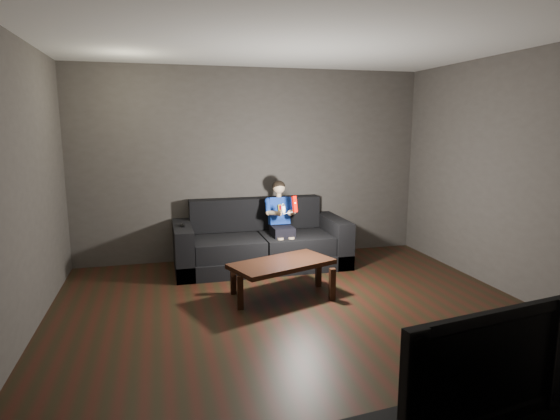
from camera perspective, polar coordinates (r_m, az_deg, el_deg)
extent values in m
plane|color=black|center=(4.68, 3.10, -13.72)|extent=(5.00, 5.00, 0.00)
cube|color=#413D39|center=(6.72, -3.30, 5.54)|extent=(5.00, 0.04, 2.70)
cube|color=#413D39|center=(2.12, 24.57, -5.74)|extent=(5.00, 0.04, 2.70)
cube|color=#413D39|center=(4.27, -30.57, 1.42)|extent=(0.04, 5.00, 2.70)
cube|color=#413D39|center=(5.61, 28.44, 3.38)|extent=(0.04, 5.00, 2.70)
cube|color=silver|center=(4.35, 3.47, 20.83)|extent=(5.00, 5.00, 0.02)
cube|color=black|center=(6.42, -2.28, -6.03)|extent=(2.31, 1.00, 0.20)
cube|color=black|center=(6.19, -6.29, -4.61)|extent=(0.91, 0.70, 0.24)
cube|color=black|center=(6.38, 1.98, -4.09)|extent=(0.91, 0.70, 0.24)
cube|color=black|center=(6.66, -3.03, -0.43)|extent=(1.85, 0.23, 0.45)
cube|color=black|center=(6.24, -11.71, -4.69)|extent=(0.23, 1.00, 0.63)
cube|color=black|center=(6.66, 6.50, -3.59)|extent=(0.23, 1.00, 0.63)
cube|color=black|center=(6.26, 0.28, -2.61)|extent=(0.28, 0.35, 0.13)
cube|color=navy|center=(6.39, -0.14, -0.07)|extent=(0.28, 0.20, 0.39)
cube|color=yellow|center=(6.30, 0.04, 0.30)|extent=(0.08, 0.08, 0.09)
cube|color=red|center=(6.30, 0.05, 0.29)|extent=(0.06, 0.06, 0.06)
cylinder|color=#E2BA8D|center=(6.35, -0.14, 1.81)|extent=(0.06, 0.06, 0.06)
sphere|color=#E2BA8D|center=(6.34, -0.14, 2.76)|extent=(0.17, 0.17, 0.17)
ellipsoid|color=black|center=(6.35, -0.16, 2.93)|extent=(0.18, 0.18, 0.15)
cylinder|color=navy|center=(6.28, -1.51, 0.38)|extent=(0.07, 0.21, 0.18)
cylinder|color=navy|center=(6.36, 1.48, 0.52)|extent=(0.07, 0.21, 0.18)
cylinder|color=#E2BA8D|center=(6.16, -0.74, -0.20)|extent=(0.13, 0.22, 0.10)
cylinder|color=#E2BA8D|center=(6.22, 1.49, -0.10)|extent=(0.13, 0.22, 0.10)
sphere|color=#E2BA8D|center=(6.09, -0.07, -0.41)|extent=(0.08, 0.08, 0.08)
sphere|color=#E2BA8D|center=(6.13, 1.26, -0.35)|extent=(0.08, 0.08, 0.08)
cylinder|color=#E2BA8D|center=(6.12, 0.06, -4.87)|extent=(0.08, 0.08, 0.31)
cylinder|color=#E2BA8D|center=(6.16, 1.39, -4.78)|extent=(0.08, 0.08, 0.31)
cube|color=#C80A02|center=(5.91, 1.79, 0.73)|extent=(0.07, 0.09, 0.21)
cube|color=maroon|center=(5.88, 1.86, 1.26)|extent=(0.03, 0.02, 0.03)
cylinder|color=white|center=(5.89, 1.86, 0.56)|extent=(0.02, 0.01, 0.02)
ellipsoid|color=white|center=(5.89, 0.40, 0.17)|extent=(0.07, 0.09, 0.14)
cylinder|color=black|center=(5.85, 0.48, 0.61)|extent=(0.02, 0.01, 0.02)
cube|color=black|center=(6.11, -11.80, -1.84)|extent=(0.04, 0.14, 0.03)
cube|color=black|center=(6.15, -11.82, -1.61)|extent=(0.02, 0.02, 0.00)
cube|color=black|center=(5.23, 0.23, -6.58)|extent=(1.26, 0.92, 0.05)
cube|color=black|center=(4.98, -4.89, -10.00)|extent=(0.06, 0.06, 0.36)
cube|color=black|center=(5.24, 6.39, -8.99)|extent=(0.06, 0.06, 0.36)
cube|color=black|center=(5.41, -5.73, -8.34)|extent=(0.06, 0.06, 0.36)
cube|color=black|center=(5.65, 4.70, -7.52)|extent=(0.06, 0.06, 0.36)
imported|color=black|center=(2.57, 22.52, -16.61)|extent=(1.03, 0.29, 0.59)
cube|color=white|center=(2.98, 30.82, -17.58)|extent=(0.09, 0.16, 0.20)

